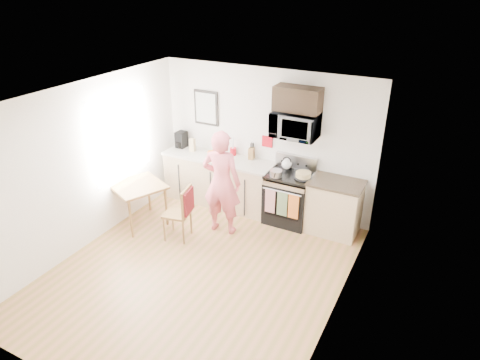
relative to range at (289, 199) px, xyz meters
The scene contains 28 objects.
floor 2.12m from the range, 107.69° to the right, with size 4.60×4.60×0.00m, color olive.
back_wall 1.12m from the range, 152.75° to the left, with size 4.00×0.04×2.60m, color silver.
front_wall 4.41m from the range, 98.38° to the right, with size 4.00×0.04×2.60m, color silver.
left_wall 3.40m from the range, 143.09° to the right, with size 0.04×4.60×2.60m, color silver.
right_wall 2.55m from the range, 55.26° to the right, with size 0.04×4.60×2.60m, color silver.
ceiling 3.00m from the range, 107.69° to the right, with size 4.00×4.60×0.04m, color white.
window 3.06m from the range, 155.62° to the right, with size 0.06×1.40×1.50m.
cabinet_left 1.43m from the range, behind, with size 2.10×0.60×0.90m, color tan.
countertop_left 1.51m from the range, behind, with size 2.14×0.64×0.04m, color beige.
cabinet_right 0.80m from the range, ahead, with size 0.84×0.60×0.90m, color tan.
countertop_right 0.93m from the range, ahead, with size 0.88×0.64×0.04m, color black.
range is the anchor object (origin of this frame).
microwave 1.33m from the range, 90.06° to the left, with size 0.76×0.51×0.42m, color #ACACB1.
upper_cabinet 1.75m from the range, 90.04° to the left, with size 0.76×0.35×0.40m, color black.
wall_art 2.27m from the range, behind, with size 0.50×0.04×0.65m.
wall_trivet 1.09m from the range, 151.92° to the left, with size 0.20×0.02×0.20m, color #A40E1A.
person 1.29m from the range, 137.65° to the right, with size 0.66×0.43×1.81m, color #DC3C5A.
dining_table 2.61m from the range, 150.72° to the right, with size 0.92×0.92×0.75m.
chair 1.86m from the range, 134.38° to the right, with size 0.51×0.47×0.94m.
knife_block 1.08m from the range, 164.09° to the left, with size 0.09×0.13×0.21m, color brown.
utensil_crock 1.41m from the range, 168.89° to the left, with size 0.12×0.12×0.35m.
fruit_bowl 1.67m from the range, behind, with size 0.22×0.22×0.10m.
milk_carton 2.11m from the range, behind, with size 0.09×0.09×0.25m, color tan.
coffee_maker 2.41m from the range, behind, with size 0.18×0.26×0.31m.
bread_bag 1.47m from the range, behind, with size 0.26×0.12×0.10m, color tan.
cake 0.60m from the range, 13.53° to the right, with size 0.31×0.31×0.10m.
kettle 0.62m from the range, 130.21° to the left, with size 0.18×0.18×0.23m.
pot 0.61m from the range, 130.50° to the right, with size 0.21×0.35×0.11m.
Camera 1 is at (2.91, -4.27, 4.00)m, focal length 32.00 mm.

